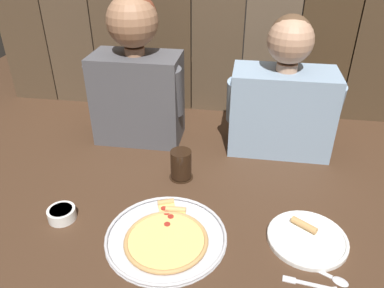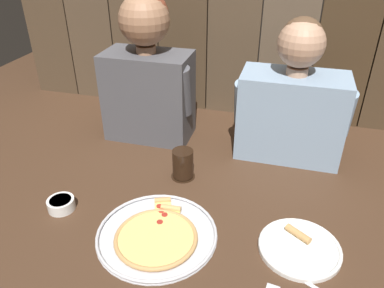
{
  "view_description": "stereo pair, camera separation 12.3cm",
  "coord_description": "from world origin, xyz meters",
  "px_view_note": "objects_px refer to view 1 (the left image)",
  "views": [
    {
      "loc": [
        0.15,
        -0.98,
        0.83
      ],
      "look_at": [
        -0.02,
        0.1,
        0.18
      ],
      "focal_mm": 34.88,
      "sensor_mm": 36.0,
      "label": 1
    },
    {
      "loc": [
        0.27,
        -0.95,
        0.83
      ],
      "look_at": [
        -0.02,
        0.1,
        0.18
      ],
      "focal_mm": 34.88,
      "sensor_mm": 36.0,
      "label": 2
    }
  ],
  "objects_px": {
    "pizza_tray": "(166,237)",
    "diner_right": "(283,96)",
    "dipping_bowl": "(62,213)",
    "dinner_plate": "(307,238)",
    "drinking_glass": "(181,165)",
    "diner_left": "(136,74)"
  },
  "relations": [
    {
      "from": "pizza_tray",
      "to": "diner_right",
      "type": "height_order",
      "value": "diner_right"
    },
    {
      "from": "dipping_bowl",
      "to": "diner_right",
      "type": "height_order",
      "value": "diner_right"
    },
    {
      "from": "pizza_tray",
      "to": "dinner_plate",
      "type": "xyz_separation_m",
      "value": [
        0.42,
        0.06,
        -0.0
      ]
    },
    {
      "from": "diner_right",
      "to": "pizza_tray",
      "type": "bearing_deg",
      "value": -120.25
    },
    {
      "from": "dipping_bowl",
      "to": "drinking_glass",
      "type": "bearing_deg",
      "value": 40.09
    },
    {
      "from": "dipping_bowl",
      "to": "diner_right",
      "type": "distance_m",
      "value": 0.93
    },
    {
      "from": "dinner_plate",
      "to": "diner_left",
      "type": "bearing_deg",
      "value": 141.07
    },
    {
      "from": "dinner_plate",
      "to": "diner_right",
      "type": "bearing_deg",
      "value": 97.53
    },
    {
      "from": "dinner_plate",
      "to": "dipping_bowl",
      "type": "bearing_deg",
      "value": -178.29
    },
    {
      "from": "dipping_bowl",
      "to": "diner_right",
      "type": "relative_size",
      "value": 0.16
    },
    {
      "from": "drinking_glass",
      "to": "diner_left",
      "type": "height_order",
      "value": "diner_left"
    },
    {
      "from": "diner_left",
      "to": "diner_right",
      "type": "bearing_deg",
      "value": -0.08
    },
    {
      "from": "pizza_tray",
      "to": "diner_right",
      "type": "bearing_deg",
      "value": 59.75
    },
    {
      "from": "diner_right",
      "to": "drinking_glass",
      "type": "bearing_deg",
      "value": -142.86
    },
    {
      "from": "dinner_plate",
      "to": "diner_left",
      "type": "distance_m",
      "value": 0.9
    },
    {
      "from": "dinner_plate",
      "to": "diner_right",
      "type": "xyz_separation_m",
      "value": [
        -0.07,
        0.54,
        0.23
      ]
    },
    {
      "from": "dinner_plate",
      "to": "dipping_bowl",
      "type": "xyz_separation_m",
      "value": [
        -0.77,
        -0.02,
        0.01
      ]
    },
    {
      "from": "diner_left",
      "to": "diner_right",
      "type": "xyz_separation_m",
      "value": [
        0.6,
        -0.0,
        -0.06
      ]
    },
    {
      "from": "drinking_glass",
      "to": "diner_right",
      "type": "distance_m",
      "value": 0.49
    },
    {
      "from": "dinner_plate",
      "to": "drinking_glass",
      "type": "distance_m",
      "value": 0.51
    },
    {
      "from": "pizza_tray",
      "to": "diner_right",
      "type": "relative_size",
      "value": 0.68
    },
    {
      "from": "diner_left",
      "to": "dinner_plate",
      "type": "bearing_deg",
      "value": -38.93
    }
  ]
}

